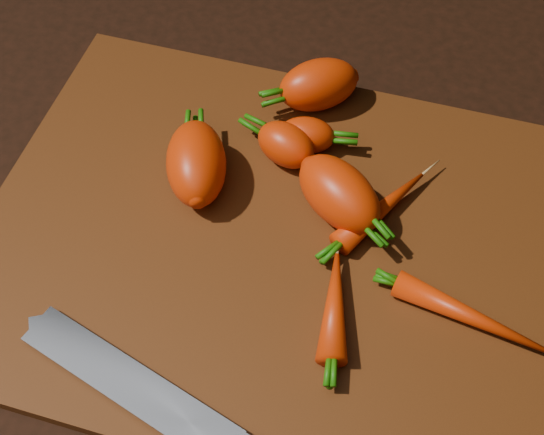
# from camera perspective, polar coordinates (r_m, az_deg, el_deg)

# --- Properties ---
(ground) EXTENTS (2.00, 2.00, 0.01)m
(ground) POSITION_cam_1_polar(r_m,az_deg,el_deg) (0.67, -0.24, -2.39)
(ground) COLOR black
(cutting_board) EXTENTS (0.50, 0.40, 0.01)m
(cutting_board) POSITION_cam_1_polar(r_m,az_deg,el_deg) (0.66, -0.24, -1.88)
(cutting_board) COLOR #662F0D
(cutting_board) RESTS_ON ground
(carrot_0) EXTENTS (0.07, 0.06, 0.04)m
(carrot_0) POSITION_cam_1_polar(r_m,az_deg,el_deg) (0.69, 1.06, 5.50)
(carrot_0) COLOR red
(carrot_0) RESTS_ON cutting_board
(carrot_1) EXTENTS (0.10, 0.09, 0.05)m
(carrot_1) POSITION_cam_1_polar(r_m,az_deg,el_deg) (0.65, 5.08, 1.80)
(carrot_1) COLOR red
(carrot_1) RESTS_ON cutting_board
(carrot_2) EXTENTS (0.08, 0.10, 0.05)m
(carrot_2) POSITION_cam_1_polar(r_m,az_deg,el_deg) (0.67, -5.73, 4.09)
(carrot_2) COLOR red
(carrot_2) RESTS_ON cutting_board
(carrot_3) EXTENTS (0.09, 0.09, 0.05)m
(carrot_3) POSITION_cam_1_polar(r_m,az_deg,el_deg) (0.74, 3.53, 9.95)
(carrot_3) COLOR red
(carrot_3) RESTS_ON cutting_board
(carrot_4) EXTENTS (0.06, 0.04, 0.03)m
(carrot_4) POSITION_cam_1_polar(r_m,az_deg,el_deg) (0.71, 2.62, 6.22)
(carrot_4) COLOR red
(carrot_4) RESTS_ON cutting_board
(carrot_5) EXTENTS (0.07, 0.11, 0.02)m
(carrot_5) POSITION_cam_1_polar(r_m,az_deg,el_deg) (0.67, 8.27, 0.67)
(carrot_5) COLOR red
(carrot_5) RESTS_ON cutting_board
(carrot_6) EXTENTS (0.13, 0.05, 0.02)m
(carrot_6) POSITION_cam_1_polar(r_m,az_deg,el_deg) (0.62, 14.77, -7.24)
(carrot_6) COLOR red
(carrot_6) RESTS_ON cutting_board
(carrot_7) EXTENTS (0.04, 0.10, 0.03)m
(carrot_7) POSITION_cam_1_polar(r_m,az_deg,el_deg) (0.61, 4.72, -6.61)
(carrot_7) COLOR red
(carrot_7) RESTS_ON cutting_board
(knife) EXTENTS (0.30, 0.11, 0.02)m
(knife) POSITION_cam_1_polar(r_m,az_deg,el_deg) (0.59, -9.24, -13.16)
(knife) COLOR gray
(knife) RESTS_ON cutting_board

